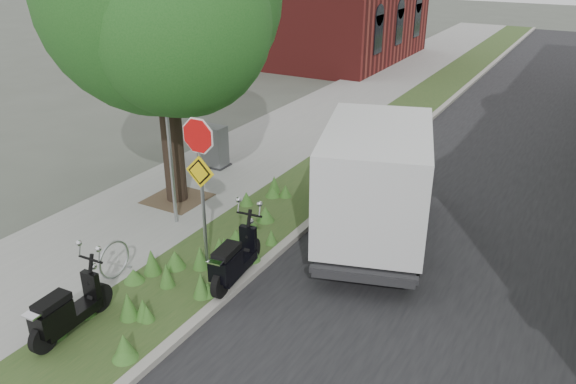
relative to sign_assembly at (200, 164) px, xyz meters
name	(u,v)px	position (x,y,z in m)	size (l,w,h in m)	color
ground	(249,306)	(1.40, -0.58, -2.33)	(120.00, 120.00, 0.00)	#4C5147
sidewalk_near	(303,125)	(-2.85, 9.42, -2.27)	(3.50, 60.00, 0.12)	gray
verge	(375,137)	(-0.10, 9.42, -2.27)	(2.00, 60.00, 0.12)	#2B481F
kerb_near	(403,142)	(0.90, 9.42, -2.26)	(0.20, 60.00, 0.13)	#9E9991
road	(515,163)	(4.40, 9.42, -2.32)	(7.00, 60.00, 0.01)	black
street_tree_main	(159,5)	(-2.68, 2.28, 2.48)	(6.21, 5.54, 7.66)	black
bare_post	(169,140)	(-1.80, 1.22, -0.21)	(0.08, 0.08, 4.00)	#A5A8AD
bike_hoop	(114,260)	(-1.30, -1.18, -1.83)	(0.06, 0.78, 0.77)	#A5A8AD
sign_assembly	(200,164)	(0.00, 0.00, 0.00)	(0.94, 0.08, 3.22)	#A5A8AD
scooter_near	(63,316)	(-0.69, -2.91, -1.80)	(0.41, 1.74, 0.83)	black
scooter_far	(232,265)	(0.82, -0.28, -1.78)	(0.51, 1.83, 0.87)	black
box_truck	(377,176)	(2.40, 2.93, -0.82)	(3.37, 5.46, 2.31)	#262628
utility_cabinet	(213,147)	(-3.19, 4.55, -1.63)	(0.90, 0.60, 1.19)	#262628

